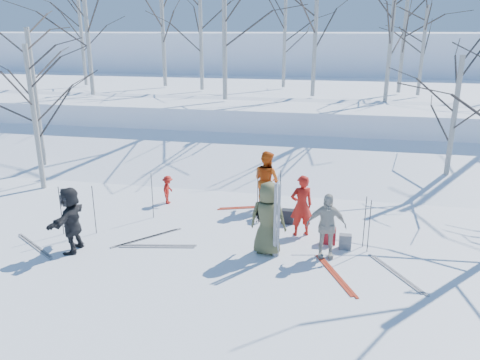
% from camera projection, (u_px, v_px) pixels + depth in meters
% --- Properties ---
extents(ground, '(120.00, 120.00, 0.00)m').
position_uv_depth(ground, '(228.00, 247.00, 11.77)').
color(ground, white).
rests_on(ground, ground).
extents(snow_ramp, '(70.00, 9.49, 4.12)m').
position_uv_depth(snow_ramp, '(268.00, 166.00, 18.26)').
color(snow_ramp, white).
rests_on(snow_ramp, ground).
extents(snow_plateau, '(70.00, 18.00, 2.20)m').
position_uv_depth(snow_plateau, '(293.00, 106.00, 27.32)').
color(snow_plateau, white).
rests_on(snow_plateau, ground).
extents(far_hill, '(90.00, 30.00, 6.00)m').
position_uv_depth(far_hill, '(314.00, 64.00, 46.61)').
color(far_hill, white).
rests_on(far_hill, ground).
extents(skier_olive_center, '(0.94, 0.66, 1.81)m').
position_uv_depth(skier_olive_center, '(268.00, 218.00, 11.19)').
color(skier_olive_center, '#4C4D2E').
rests_on(skier_olive_center, ground).
extents(skier_red_north, '(0.71, 0.60, 1.66)m').
position_uv_depth(skier_red_north, '(301.00, 206.00, 12.22)').
color(skier_red_north, '#B11710').
rests_on(skier_red_north, ground).
extents(skier_redor_behind, '(1.10, 1.06, 1.79)m').
position_uv_depth(skier_redor_behind, '(267.00, 180.00, 14.10)').
color(skier_redor_behind, '#CD4D0F').
rests_on(skier_redor_behind, ground).
extents(skier_red_seated, '(0.34, 0.59, 0.90)m').
position_uv_depth(skier_red_seated, '(168.00, 190.00, 14.61)').
color(skier_red_seated, '#B11710').
rests_on(skier_red_seated, ground).
extents(skier_cream_east, '(0.98, 0.48, 1.61)m').
position_uv_depth(skier_cream_east, '(326.00, 226.00, 11.03)').
color(skier_cream_east, beige).
rests_on(skier_cream_east, ground).
extents(skier_grey_west, '(0.58, 1.56, 1.65)m').
position_uv_depth(skier_grey_west, '(71.00, 219.00, 11.34)').
color(skier_grey_west, black).
rests_on(skier_grey_west, ground).
extents(dog, '(0.44, 0.62, 0.47)m').
position_uv_depth(dog, '(259.00, 212.00, 13.37)').
color(dog, black).
rests_on(dog, ground).
extents(upright_ski_left, '(0.09, 0.16, 1.90)m').
position_uv_depth(upright_ski_left, '(275.00, 221.00, 10.91)').
color(upright_ski_left, silver).
rests_on(upright_ski_left, ground).
extents(upright_ski_right, '(0.11, 0.23, 1.89)m').
position_uv_depth(upright_ski_right, '(278.00, 221.00, 10.90)').
color(upright_ski_right, silver).
rests_on(upright_ski_right, ground).
extents(ski_pair_a, '(1.88, 2.08, 0.02)m').
position_uv_depth(ski_pair_a, '(396.00, 274.00, 10.46)').
color(ski_pair_a, silver).
rests_on(ski_pair_a, ground).
extents(ski_pair_b, '(1.65, 2.05, 0.02)m').
position_uv_depth(ski_pair_b, '(336.00, 275.00, 10.40)').
color(ski_pair_b, '#A42B17').
rests_on(ski_pair_b, ground).
extents(ski_pair_c, '(2.08, 2.10, 0.02)m').
position_uv_depth(ski_pair_c, '(147.00, 238.00, 12.27)').
color(ski_pair_c, silver).
rests_on(ski_pair_c, ground).
extents(ski_pair_d, '(1.94, 2.08, 0.02)m').
position_uv_depth(ski_pair_d, '(35.00, 246.00, 11.81)').
color(ski_pair_d, silver).
rests_on(ski_pair_d, ground).
extents(ski_pair_e, '(1.39, 2.03, 0.02)m').
position_uv_depth(ski_pair_e, '(249.00, 207.00, 14.38)').
color(ski_pair_e, '#A42B17').
rests_on(ski_pair_e, ground).
extents(ski_pair_f, '(0.89, 1.97, 0.02)m').
position_uv_depth(ski_pair_f, '(158.00, 246.00, 11.79)').
color(ski_pair_f, silver).
rests_on(ski_pair_f, ground).
extents(ski_pole_a, '(0.02, 0.02, 1.34)m').
position_uv_depth(ski_pole_a, '(258.00, 191.00, 13.83)').
color(ski_pole_a, black).
rests_on(ski_pole_a, ground).
extents(ski_pole_b, '(0.02, 0.02, 1.34)m').
position_uv_depth(ski_pole_b, '(280.00, 192.00, 13.72)').
color(ski_pole_b, black).
rests_on(ski_pole_b, ground).
extents(ski_pole_c, '(0.02, 0.02, 1.34)m').
position_uv_depth(ski_pole_c, '(365.00, 222.00, 11.59)').
color(ski_pole_c, black).
rests_on(ski_pole_c, ground).
extents(ski_pole_d, '(0.02, 0.02, 1.34)m').
position_uv_depth(ski_pole_d, '(152.00, 196.00, 13.42)').
color(ski_pole_d, black).
rests_on(ski_pole_d, ground).
extents(ski_pole_e, '(0.02, 0.02, 1.34)m').
position_uv_depth(ski_pole_e, '(94.00, 210.00, 12.37)').
color(ski_pole_e, black).
rests_on(ski_pole_e, ground).
extents(ski_pole_f, '(0.02, 0.02, 1.34)m').
position_uv_depth(ski_pole_f, '(369.00, 226.00, 11.34)').
color(ski_pole_f, black).
rests_on(ski_pole_f, ground).
extents(ski_pole_g, '(0.02, 0.02, 1.34)m').
position_uv_depth(ski_pole_g, '(61.00, 211.00, 12.31)').
color(ski_pole_g, black).
rests_on(ski_pole_g, ground).
extents(ski_pole_h, '(0.02, 0.02, 1.34)m').
position_uv_depth(ski_pole_h, '(71.00, 215.00, 12.04)').
color(ski_pole_h, black).
rests_on(ski_pole_h, ground).
extents(backpack_red, '(0.32, 0.22, 0.42)m').
position_uv_depth(backpack_red, '(329.00, 236.00, 11.91)').
color(backpack_red, '#AE1A21').
rests_on(backpack_red, ground).
extents(backpack_grey, '(0.30, 0.20, 0.38)m').
position_uv_depth(backpack_grey, '(345.00, 242.00, 11.61)').
color(backpack_grey, slate).
rests_on(backpack_grey, ground).
extents(backpack_dark, '(0.34, 0.24, 0.40)m').
position_uv_depth(backpack_dark, '(287.00, 216.00, 13.18)').
color(backpack_dark, black).
rests_on(backpack_dark, ground).
extents(birch_plateau_a, '(5.29, 5.29, 6.70)m').
position_uv_depth(birch_plateau_a, '(162.00, 24.00, 25.50)').
color(birch_plateau_a, silver).
rests_on(birch_plateau_a, snow_plateau).
extents(birch_plateau_b, '(5.21, 5.21, 6.59)m').
position_uv_depth(birch_plateau_b, '(224.00, 23.00, 20.34)').
color(birch_plateau_b, silver).
rests_on(birch_plateau_b, snow_plateau).
extents(birch_plateau_c, '(4.45, 4.45, 5.50)m').
position_uv_depth(birch_plateau_c, '(201.00, 35.00, 24.00)').
color(birch_plateau_c, silver).
rests_on(birch_plateau_c, snow_plateau).
extents(birch_plateau_d, '(4.32, 4.32, 5.31)m').
position_uv_depth(birch_plateau_d, '(82.00, 37.00, 26.14)').
color(birch_plateau_d, silver).
rests_on(birch_plateau_d, snow_plateau).
extents(birch_plateau_f, '(4.17, 4.17, 5.10)m').
position_uv_depth(birch_plateau_f, '(285.00, 39.00, 25.14)').
color(birch_plateau_f, silver).
rests_on(birch_plateau_f, snow_plateau).
extents(birch_plateau_g, '(3.49, 3.49, 4.13)m').
position_uv_depth(birch_plateau_g, '(423.00, 51.00, 22.08)').
color(birch_plateau_g, silver).
rests_on(birch_plateau_g, snow_plateau).
extents(birch_plateau_i, '(4.31, 4.31, 5.30)m').
position_uv_depth(birch_plateau_i, '(391.00, 39.00, 19.93)').
color(birch_plateau_i, silver).
rests_on(birch_plateau_i, snow_plateau).
extents(birch_plateau_j, '(4.36, 4.36, 5.37)m').
position_uv_depth(birch_plateau_j, '(404.00, 37.00, 22.84)').
color(birch_plateau_j, silver).
rests_on(birch_plateau_j, snow_plateau).
extents(birch_plateau_k, '(5.04, 5.04, 6.34)m').
position_uv_depth(birch_plateau_k, '(87.00, 26.00, 21.90)').
color(birch_plateau_k, silver).
rests_on(birch_plateau_k, snow_plateau).
extents(birch_plateau_l, '(4.84, 4.84, 6.06)m').
position_uv_depth(birch_plateau_l, '(315.00, 30.00, 21.49)').
color(birch_plateau_l, silver).
rests_on(birch_plateau_l, snow_plateau).
extents(birch_edge_a, '(3.96, 3.96, 4.80)m').
position_uv_depth(birch_edge_a, '(35.00, 119.00, 15.45)').
color(birch_edge_a, silver).
rests_on(birch_edge_a, ground).
extents(birch_edge_d, '(4.32, 4.32, 5.32)m').
position_uv_depth(birch_edge_d, '(36.00, 102.00, 17.29)').
color(birch_edge_d, silver).
rests_on(birch_edge_d, ground).
extents(birch_edge_e, '(3.73, 3.73, 4.47)m').
position_uv_depth(birch_edge_e, '(453.00, 125.00, 15.38)').
color(birch_edge_e, silver).
rests_on(birch_edge_e, ground).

